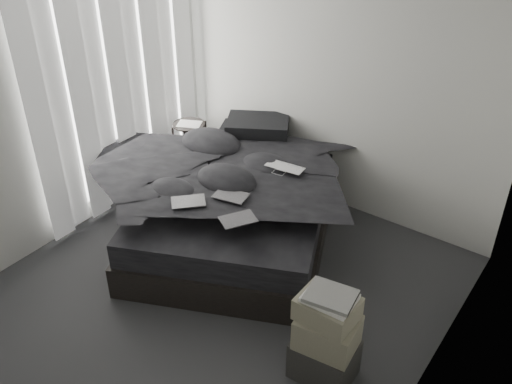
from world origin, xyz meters
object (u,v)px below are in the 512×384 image
Objects in this scene: laptop at (282,163)px; side_stand at (191,151)px; bed at (238,220)px; box_lower at (324,359)px.

laptop is 0.55× the size of side_stand.
laptop reaches higher than bed.
bed is at bearing -27.72° from side_stand.
bed is 0.80m from laptop.
laptop is 1.60m from side_stand.
laptop is (0.36, 0.22, 0.68)m from bed.
box_lower is at bearing -30.93° from side_stand.
bed is 1.27m from side_stand.
laptop is at bearing -13.85° from side_stand.
laptop is at bearing 7.50° from bed.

